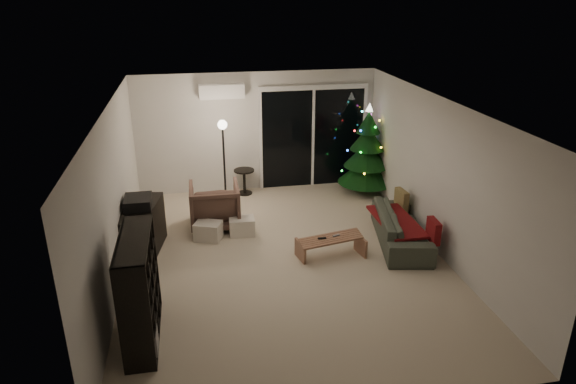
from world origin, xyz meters
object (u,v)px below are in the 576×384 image
object	(u,v)px
media_cabinet	(141,231)
coffee_table	(331,247)
armchair	(215,205)
sofa	(401,227)
christmas_tree	(367,149)
bookshelf	(125,291)

from	to	relation	value
media_cabinet	coffee_table	world-z (taller)	media_cabinet
armchair	sofa	distance (m)	3.32
media_cabinet	coffee_table	distance (m)	3.08
armchair	sofa	bearing A→B (deg)	159.03
sofa	christmas_tree	bearing A→B (deg)	7.46
media_cabinet	armchair	xyz separation A→B (m)	(1.23, 0.83, -0.00)
bookshelf	media_cabinet	world-z (taller)	bookshelf
armchair	sofa	world-z (taller)	armchair
media_cabinet	armchair	bearing A→B (deg)	44.38
bookshelf	christmas_tree	world-z (taller)	christmas_tree
bookshelf	media_cabinet	distance (m)	2.24
bookshelf	coffee_table	size ratio (longest dim) A/B	1.29
sofa	christmas_tree	world-z (taller)	christmas_tree
bookshelf	sofa	world-z (taller)	bookshelf
sofa	christmas_tree	xyz separation A→B (m)	(0.17, 2.37, 0.67)
media_cabinet	armchair	size ratio (longest dim) A/B	1.47
christmas_tree	bookshelf	bearing A→B (deg)	-136.90
armchair	sofa	size ratio (longest dim) A/B	0.47
coffee_table	media_cabinet	bearing A→B (deg)	155.39
sofa	coffee_table	size ratio (longest dim) A/B	1.79
bookshelf	armchair	world-z (taller)	bookshelf
coffee_table	christmas_tree	distance (m)	3.12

